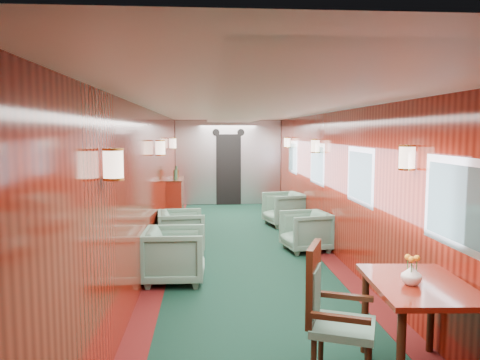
# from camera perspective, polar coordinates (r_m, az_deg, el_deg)

# --- Properties ---
(room) EXTENTS (12.00, 12.10, 2.40)m
(room) POSITION_cam_1_polar(r_m,az_deg,el_deg) (7.37, 0.86, 2.57)
(room) COLOR black
(room) RESTS_ON ground
(bulkhead) EXTENTS (2.98, 0.17, 2.39)m
(bulkhead) POSITION_cam_1_polar(r_m,az_deg,el_deg) (13.29, -1.42, 2.09)
(bulkhead) COLOR silver
(bulkhead) RESTS_ON ground
(windows_right) EXTENTS (0.02, 8.60, 0.80)m
(windows_right) POSITION_cam_1_polar(r_m,az_deg,el_deg) (7.90, 11.51, 1.33)
(windows_right) COLOR silver
(windows_right) RESTS_ON ground
(wall_sconces) EXTENTS (2.97, 7.97, 0.25)m
(wall_sconces) POSITION_cam_1_polar(r_m,az_deg,el_deg) (7.93, 0.50, 3.92)
(wall_sconces) COLOR beige
(wall_sconces) RESTS_ON ground
(dining_table) EXTENTS (0.84, 1.15, 0.83)m
(dining_table) POSITION_cam_1_polar(r_m,az_deg,el_deg) (4.24, 20.98, -13.29)
(dining_table) COLOR maroon
(dining_table) RESTS_ON ground
(side_chair) EXTENTS (0.66, 0.67, 1.15)m
(side_chair) POSITION_cam_1_polar(r_m,az_deg,el_deg) (4.00, 10.88, -15.24)
(side_chair) COLOR #1E483C
(side_chair) RESTS_ON ground
(credenza) EXTENTS (0.35, 1.14, 1.29)m
(credenza) POSITION_cam_1_polar(r_m,az_deg,el_deg) (10.70, -7.88, -2.47)
(credenza) COLOR maroon
(credenza) RESTS_ON ground
(flower_vase) EXTENTS (0.19, 0.19, 0.17)m
(flower_vase) POSITION_cam_1_polar(r_m,az_deg,el_deg) (4.10, 20.18, -10.76)
(flower_vase) COLOR white
(flower_vase) RESTS_ON dining_table
(armchair_left_near) EXTENTS (0.84, 0.82, 0.75)m
(armchair_left_near) POSITION_cam_1_polar(r_m,az_deg,el_deg) (6.56, -7.97, -9.05)
(armchair_left_near) COLOR #1E483C
(armchair_left_near) RESTS_ON ground
(armchair_left_far) EXTENTS (0.86, 0.84, 0.72)m
(armchair_left_far) POSITION_cam_1_polar(r_m,az_deg,el_deg) (8.18, -7.17, -6.18)
(armchair_left_far) COLOR #1E483C
(armchair_left_far) RESTS_ON ground
(armchair_right_near) EXTENTS (0.88, 0.86, 0.69)m
(armchair_right_near) POSITION_cam_1_polar(r_m,az_deg,el_deg) (8.24, 8.01, -6.19)
(armchair_right_near) COLOR #1E483C
(armchair_right_near) RESTS_ON ground
(armchair_right_far) EXTENTS (0.97, 0.96, 0.73)m
(armchair_right_far) POSITION_cam_1_polar(r_m,az_deg,el_deg) (10.39, 5.41, -3.53)
(armchair_right_far) COLOR #1E483C
(armchair_right_far) RESTS_ON ground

